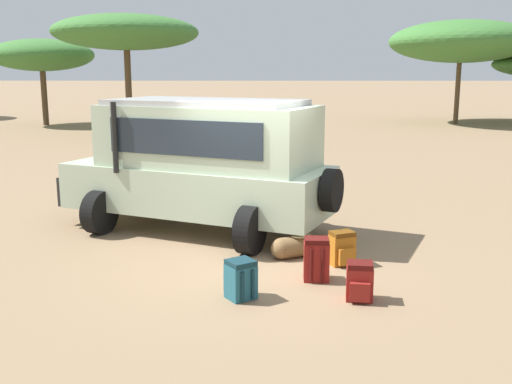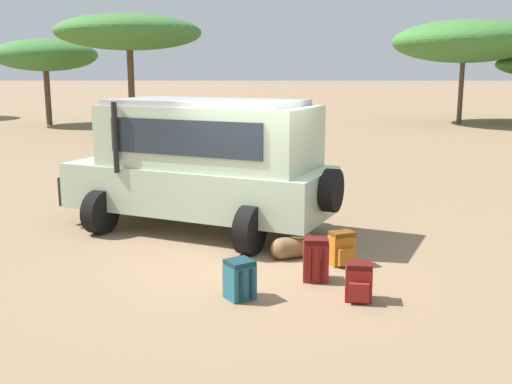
% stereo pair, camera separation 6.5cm
% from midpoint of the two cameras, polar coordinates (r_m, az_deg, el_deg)
% --- Properties ---
extents(ground_plane, '(320.00, 320.00, 0.00)m').
position_cam_midpoint_polar(ground_plane, '(9.67, -0.30, -6.27)').
color(ground_plane, '#8C7051').
extents(safari_vehicle, '(5.38, 3.83, 2.44)m').
position_cam_midpoint_polar(safari_vehicle, '(11.07, -4.92, 2.85)').
color(safari_vehicle, '#B2C6A8').
rests_on(safari_vehicle, ground_plane).
extents(backpack_beside_front_wheel, '(0.37, 0.40, 0.63)m').
position_cam_midpoint_polar(backpack_beside_front_wheel, '(8.64, 5.92, -6.43)').
color(backpack_beside_front_wheel, maroon).
rests_on(backpack_beside_front_wheel, ground_plane).
extents(backpack_cluster_center, '(0.46, 0.49, 0.53)m').
position_cam_midpoint_polar(backpack_cluster_center, '(7.96, -1.37, -8.32)').
color(backpack_cluster_center, '#235B6B').
rests_on(backpack_cluster_center, ground_plane).
extents(backpack_near_rear_wheel, '(0.37, 0.41, 0.51)m').
position_cam_midpoint_polar(backpack_near_rear_wheel, '(8.00, 9.98, -8.45)').
color(backpack_near_rear_wheel, maroon).
rests_on(backpack_near_rear_wheel, ground_plane).
extents(backpack_outermost, '(0.43, 0.42, 0.53)m').
position_cam_midpoint_polar(backpack_outermost, '(9.35, 8.39, -5.38)').
color(backpack_outermost, '#B26619').
rests_on(backpack_outermost, ground_plane).
extents(duffel_bag_low_black_case, '(0.78, 0.55, 0.45)m').
position_cam_midpoint_polar(duffel_bag_low_black_case, '(9.67, 3.91, -5.19)').
color(duffel_bag_low_black_case, brown).
rests_on(duffel_bag_low_black_case, ground_plane).
extents(acacia_tree_centre_back, '(5.56, 4.93, 4.59)m').
position_cam_midpoint_polar(acacia_tree_centre_back, '(34.70, -19.41, 12.18)').
color(acacia_tree_centre_back, brown).
rests_on(acacia_tree_centre_back, ground_plane).
extents(acacia_tree_right_mid, '(6.59, 7.23, 5.43)m').
position_cam_midpoint_polar(acacia_tree_right_mid, '(28.79, -11.93, 14.63)').
color(acacia_tree_right_mid, brown).
rests_on(acacia_tree_right_mid, ground_plane).
extents(acacia_tree_far_right, '(7.71, 8.39, 5.62)m').
position_cam_midpoint_polar(acacia_tree_far_right, '(35.49, 19.26, 13.37)').
color(acacia_tree_far_right, brown).
rests_on(acacia_tree_far_right, ground_plane).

